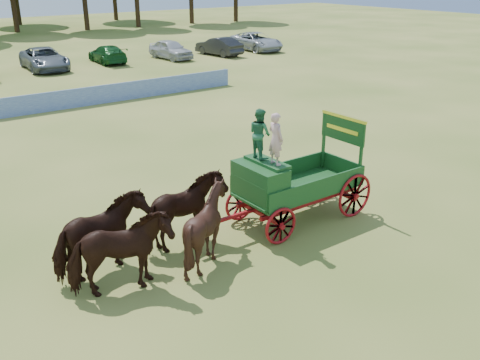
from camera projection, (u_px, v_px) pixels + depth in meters
name	position (u px, v px, depth m)	size (l,w,h in m)	color
ground	(249.00, 238.00, 15.40)	(160.00, 160.00, 0.00)	#A19448
horse_lead_left	(120.00, 254.00, 12.45)	(1.11, 2.43, 2.05)	black
horse_lead_right	(101.00, 237.00, 13.27)	(1.11, 2.43, 2.05)	black
horse_wheel_left	(206.00, 227.00, 13.77)	(1.66, 1.87, 2.06)	black
horse_wheel_right	(184.00, 212.00, 14.60)	(1.11, 2.43, 2.05)	black
farm_dray	(280.00, 176.00, 15.65)	(5.99, 2.00, 3.62)	#A11011
sponsor_banner	(26.00, 105.00, 28.09)	(26.00, 0.08, 1.05)	#1B3696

